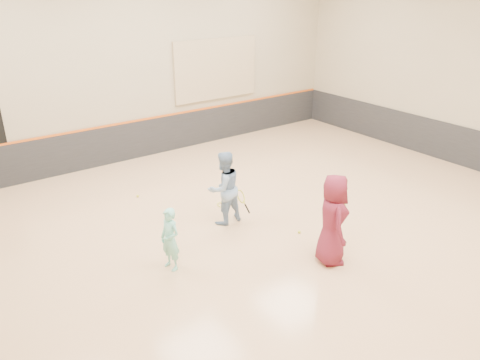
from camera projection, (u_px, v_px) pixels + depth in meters
room at (260, 197)px, 10.44m from camera, size 15.04×12.04×6.22m
wainscot_back at (144, 138)px, 14.95m from camera, size 14.90×0.04×1.20m
wainscot_right at (447, 142)px, 14.58m from camera, size 0.04×11.90×1.20m
accent_stripe at (143, 120)px, 14.70m from camera, size 14.90×0.03×0.06m
acoustic_panel at (216, 69)px, 15.70m from camera, size 3.20×0.08×2.00m
girl at (170, 239)px, 9.05m from camera, size 0.40×0.52×1.30m
instructor at (224, 188)px, 10.72m from camera, size 0.89×0.71×1.75m
young_man at (333, 220)px, 9.18m from camera, size 0.98×1.10×1.88m
held_racket at (241, 196)px, 10.90m from camera, size 0.38×0.38×0.69m
spare_racket at (222, 203)px, 11.84m from camera, size 0.60×0.60×0.13m
ball_under_racket at (299, 232)px, 10.55m from camera, size 0.07×0.07×0.07m
ball_in_hand at (344, 205)px, 9.09m from camera, size 0.07×0.07×0.07m
ball_beside_spare at (138, 196)px, 12.30m from camera, size 0.07×0.07×0.07m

